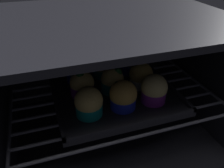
{
  "coord_description": "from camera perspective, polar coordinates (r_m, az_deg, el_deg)",
  "views": [
    {
      "loc": [
        -17.67,
        -31.42,
        50.48
      ],
      "look_at": [
        0.0,
        20.73,
        17.08
      ],
      "focal_mm": 37.52,
      "sensor_mm": 36.0,
      "label": 1
    }
  ],
  "objects": [
    {
      "name": "oven_cavity",
      "position": [
        0.69,
        -1.47,
        2.19
      ],
      "size": [
        59.0,
        47.0,
        37.0
      ],
      "color": "black",
      "rests_on": "ground"
    },
    {
      "name": "oven_rack",
      "position": [
        0.67,
        -0.35,
        -2.0
      ],
      "size": [
        54.8,
        42.0,
        0.8
      ],
      "color": "#51515B",
      "rests_on": "oven_cavity"
    },
    {
      "name": "baking_tray",
      "position": [
        0.66,
        0.0,
        -1.79
      ],
      "size": [
        32.33,
        32.33,
        2.2
      ],
      "color": "black",
      "rests_on": "oven_rack"
    },
    {
      "name": "muffin_row0_col0",
      "position": [
        0.55,
        -5.68,
        -4.64
      ],
      "size": [
        6.74,
        6.74,
        7.28
      ],
      "color": "#0C8C84",
      "rests_on": "baking_tray"
    },
    {
      "name": "muffin_row0_col1",
      "position": [
        0.57,
        2.75,
        -2.89
      ],
      "size": [
        6.83,
        6.83,
        7.38
      ],
      "color": "#1928B7",
      "rests_on": "baking_tray"
    },
    {
      "name": "muffin_row0_col2",
      "position": [
        0.6,
        10.17,
        -1.37
      ],
      "size": [
        6.74,
        6.74,
        7.56
      ],
      "color": "#7A238C",
      "rests_on": "baking_tray"
    },
    {
      "name": "muffin_row1_col0",
      "position": [
        0.62,
        -7.31,
        -0.17
      ],
      "size": [
        6.52,
        6.52,
        7.55
      ],
      "color": "#7A238C",
      "rests_on": "baking_tray"
    },
    {
      "name": "muffin_row1_col1",
      "position": [
        0.64,
        0.28,
        0.8
      ],
      "size": [
        6.35,
        6.35,
        6.94
      ],
      "color": "#0C8C84",
      "rests_on": "baking_tray"
    },
    {
      "name": "muffin_row1_col2",
      "position": [
        0.66,
        7.05,
        2.04
      ],
      "size": [
        6.76,
        6.76,
        7.04
      ],
      "color": "silver",
      "rests_on": "baking_tray"
    },
    {
      "name": "muffin_row2_col0",
      "position": [
        0.69,
        -8.53,
        3.13
      ],
      "size": [
        6.35,
        6.35,
        7.19
      ],
      "color": "#1928B7",
      "rests_on": "baking_tray"
    },
    {
      "name": "muffin_row2_col1",
      "position": [
        0.71,
        -2.06,
        4.23
      ],
      "size": [
        6.61,
        6.61,
        7.01
      ],
      "color": "#0C8C84",
      "rests_on": "baking_tray"
    },
    {
      "name": "muffin_row2_col2",
      "position": [
        0.73,
        4.36,
        5.34
      ],
      "size": [
        6.35,
        6.35,
        7.86
      ],
      "color": "#1928B7",
      "rests_on": "baking_tray"
    }
  ]
}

